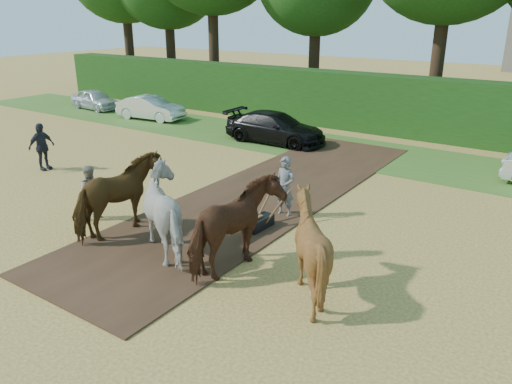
{
  "coord_description": "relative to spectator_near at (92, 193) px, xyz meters",
  "views": [
    {
      "loc": [
        10.47,
        -6.81,
        6.09
      ],
      "look_at": [
        3.21,
        3.84,
        1.4
      ],
      "focal_mm": 35.0,
      "sensor_mm": 36.0,
      "label": 1
    }
  ],
  "objects": [
    {
      "name": "hedgerow",
      "position": [
        1.69,
        16.34,
        0.64
      ],
      "size": [
        46.0,
        1.6,
        3.0
      ],
      "primitive_type": "cube",
      "color": "#14380F",
      "rests_on": "ground"
    },
    {
      "name": "ground",
      "position": [
        1.69,
        -2.16,
        -0.86
      ],
      "size": [
        120.0,
        120.0,
        0.0
      ],
      "primitive_type": "plane",
      "color": "gold",
      "rests_on": "ground"
    },
    {
      "name": "spectator_near",
      "position": [
        0.0,
        0.0,
        0.0
      ],
      "size": [
        0.78,
        0.94,
        1.73
      ],
      "primitive_type": "imported",
      "rotation": [
        0.0,
        0.0,
        1.41
      ],
      "color": "#B8A790",
      "rests_on": "ground"
    },
    {
      "name": "parked_cars",
      "position": [
        2.78,
        11.61,
        -0.17
      ],
      "size": [
        36.35,
        2.83,
        1.48
      ],
      "color": "silver",
      "rests_on": "ground"
    },
    {
      "name": "spectator_far",
      "position": [
        -5.9,
        2.22,
        0.09
      ],
      "size": [
        0.47,
        1.12,
        1.92
      ],
      "primitive_type": "imported",
      "rotation": [
        0.0,
        0.0,
        1.57
      ],
      "color": "#22252D",
      "rests_on": "ground"
    },
    {
      "name": "plough_team",
      "position": [
        4.58,
        -0.08,
        0.28
      ],
      "size": [
        7.59,
        5.45,
        2.31
      ],
      "color": "#5A3716",
      "rests_on": "ground"
    },
    {
      "name": "grass_verge",
      "position": [
        1.69,
        11.84,
        -0.85
      ],
      "size": [
        50.0,
        5.0,
        0.03
      ],
      "primitive_type": "cube",
      "color": "#38601E",
      "rests_on": "ground"
    },
    {
      "name": "earth_strip",
      "position": [
        3.19,
        4.84,
        -0.84
      ],
      "size": [
        4.5,
        17.0,
        0.05
      ],
      "primitive_type": "cube",
      "color": "#472D1C",
      "rests_on": "ground"
    }
  ]
}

